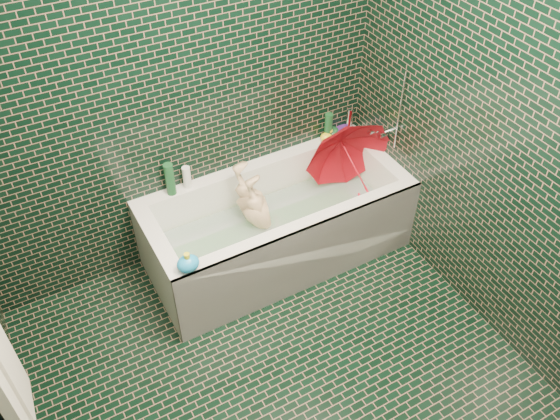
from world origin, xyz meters
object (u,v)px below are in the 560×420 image
umbrella (354,166)px  rubber_duck (327,136)px  child (262,220)px  bath_toy (188,263)px  bathtub (278,233)px

umbrella → rubber_duck: umbrella is taller
child → umbrella: bearing=84.9°
rubber_duck → bath_toy: bath_toy is taller
bath_toy → bathtub: bearing=18.2°
bathtub → child: (-0.09, 0.07, 0.10)m
bathtub → rubber_duck: rubber_duck is taller
bathtub → child: bathtub is taller
bathtub → rubber_duck: 0.76m
child → rubber_duck: size_ratio=7.64×
child → bath_toy: 0.81m
bathtub → child: size_ratio=1.92×
bathtub → rubber_duck: bearing=30.4°
rubber_duck → umbrella: bearing=-108.9°
bathtub → child: bearing=142.5°
bathtub → bath_toy: size_ratio=12.53×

